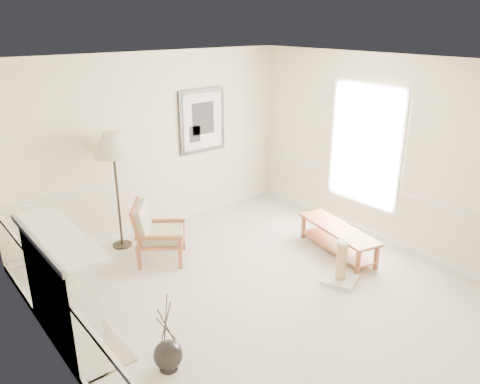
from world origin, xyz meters
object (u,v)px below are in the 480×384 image
Objects in this scene: armchair at (154,230)px; floor_vase at (168,356)px; scratching_post at (341,269)px; bench at (338,236)px; floor_lamp at (113,148)px.

floor_vase is at bearing -169.91° from armchair.
bench is at bearing 43.08° from scratching_post.
armchair is 0.63× the size of bench.
floor_lamp is (-0.20, 0.71, 1.12)m from armchair.
scratching_post is (2.69, 0.00, 0.03)m from floor_vase.
bench is (3.31, 0.59, 0.12)m from floor_vase.
armchair is 0.53× the size of floor_lamp.
floor_lamp is at bearing 73.33° from floor_vase.
floor_vase reaches higher than bench.
floor_vase is 3.37m from bench.
bench is 2.51× the size of scratching_post.
floor_vase reaches higher than scratching_post.
scratching_post is at bearing -57.24° from floor_lamp.
armchair is at bearing 127.49° from scratching_post.
bench is (2.46, -2.27, -1.31)m from floor_lamp.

